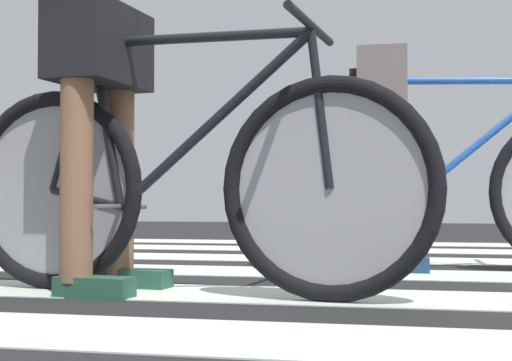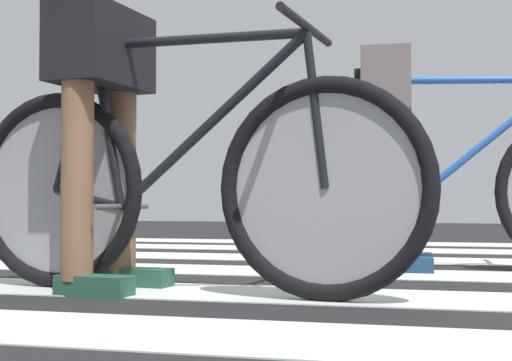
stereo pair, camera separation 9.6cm
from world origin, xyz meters
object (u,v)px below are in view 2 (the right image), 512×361
(cyclist_1_of_2, at_px, (102,108))
(cyclist_2_of_2, at_px, (389,129))
(bicycle_2_of_2, at_px, (458,186))
(bicycle_1_of_2, at_px, (179,181))

(cyclist_1_of_2, xyz_separation_m, cyclist_2_of_2, (0.95, 1.04, 0.00))
(bicycle_2_of_2, bearing_deg, bicycle_1_of_2, -133.05)
(bicycle_1_of_2, relative_size, cyclist_1_of_2, 1.72)
(cyclist_2_of_2, bearing_deg, cyclist_1_of_2, -134.30)
(bicycle_1_of_2, xyz_separation_m, bicycle_2_of_2, (0.95, 1.08, 0.00))
(bicycle_1_of_2, distance_m, cyclist_1_of_2, 0.41)
(bicycle_1_of_2, relative_size, cyclist_2_of_2, 1.72)
(cyclist_1_of_2, relative_size, bicycle_2_of_2, 0.58)
(bicycle_1_of_2, height_order, cyclist_1_of_2, cyclist_1_of_2)
(bicycle_1_of_2, bearing_deg, bicycle_2_of_2, 55.96)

